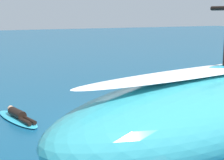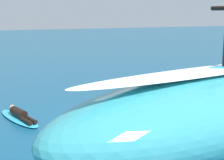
% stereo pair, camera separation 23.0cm
% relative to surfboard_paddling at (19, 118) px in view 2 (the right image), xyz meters
% --- Properties ---
extents(ground_plane, '(120.00, 120.00, 0.00)m').
position_rel_surfboard_paddling_xyz_m(ground_plane, '(-2.49, 1.93, -0.04)').
color(ground_plane, '#145175').
extents(wave_crest, '(8.20, 3.94, 1.89)m').
position_rel_surfboard_paddling_xyz_m(wave_crest, '(-3.18, 4.52, 0.90)').
color(wave_crest, teal).
rests_on(wave_crest, ground_plane).
extents(wave_foam_lip, '(6.76, 1.98, 0.08)m').
position_rel_surfboard_paddling_xyz_m(wave_foam_lip, '(-3.18, 4.52, 1.88)').
color(wave_foam_lip, white).
rests_on(wave_foam_lip, wave_crest).
extents(surfboard_paddling, '(1.07, 2.40, 0.09)m').
position_rel_surfboard_paddling_xyz_m(surfboard_paddling, '(0.00, 0.00, 0.00)').
color(surfboard_paddling, '#33B2D1').
rests_on(surfboard_paddling, ground_plane).
extents(surfer_paddling, '(0.56, 1.53, 0.28)m').
position_rel_surfboard_paddling_xyz_m(surfer_paddling, '(-0.03, 0.11, 0.16)').
color(surfer_paddling, black).
rests_on(surfer_paddling, surfboard_paddling).
extents(foam_patch_near, '(0.67, 0.71, 0.12)m').
position_rel_surfboard_paddling_xyz_m(foam_patch_near, '(-2.43, 0.71, 0.02)').
color(foam_patch_near, white).
rests_on(foam_patch_near, ground_plane).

